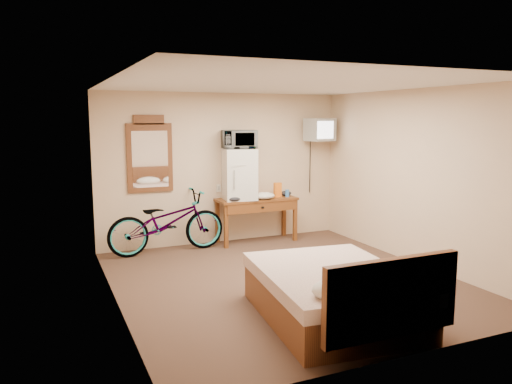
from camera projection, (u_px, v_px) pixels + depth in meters
room at (285, 185)px, 6.29m from camera, size 4.60×4.64×2.50m
desk at (257, 205)px, 8.39m from camera, size 1.36×0.53×0.75m
mini_fridge at (239, 174)px, 8.22m from camera, size 0.58×0.56×0.84m
microwave at (239, 139)px, 8.14m from camera, size 0.60×0.46×0.30m
snack_bag at (278, 190)px, 8.51m from camera, size 0.12×0.07×0.25m
blue_cup at (287, 193)px, 8.54m from camera, size 0.07×0.07×0.12m
cloth_cream at (264, 196)px, 8.29m from camera, size 0.37×0.29×0.11m
cloth_dark_a at (234, 199)px, 8.06m from camera, size 0.23×0.17×0.09m
cloth_dark_b at (286, 193)px, 8.65m from camera, size 0.19×0.16×0.09m
crt_television at (320, 130)px, 8.70m from camera, size 0.52×0.61×0.39m
wall_mirror at (150, 155)px, 7.82m from camera, size 0.71×0.04×1.21m
bicycle at (167, 222)px, 7.75m from camera, size 1.88×0.74×0.97m
bed at (336, 293)px, 5.14m from camera, size 1.62×2.02×0.90m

